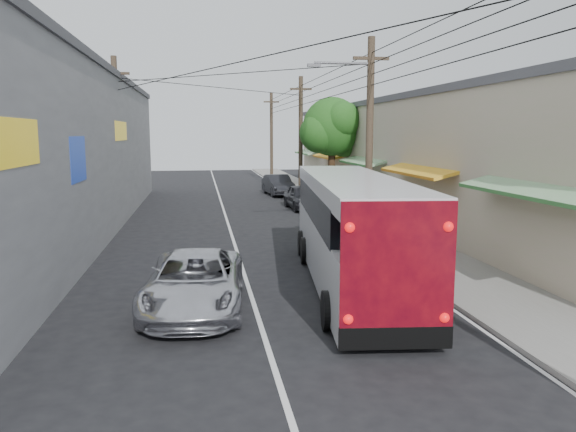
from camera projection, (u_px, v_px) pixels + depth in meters
name	position (u px, v px, depth m)	size (l,w,h in m)	color
ground	(290.00, 417.00, 8.76)	(120.00, 120.00, 0.00)	black
sidewalk	(352.00, 217.00, 29.30)	(3.00, 80.00, 0.12)	slate
building_right	(421.00, 156.00, 31.49)	(7.09, 40.00, 6.25)	#BBA995
building_left	(33.00, 150.00, 24.51)	(7.20, 36.00, 7.25)	gray
utility_poles	(287.00, 138.00, 28.50)	(11.80, 45.28, 8.00)	#473828
street_tree	(333.00, 129.00, 34.56)	(4.40, 4.00, 6.60)	#3F2B19
coach_bus	(351.00, 229.00, 16.31)	(3.44, 11.15, 3.16)	silver
jeepney	(194.00, 282.00, 14.00)	(2.36, 5.12, 1.42)	silver
parked_suv	(353.00, 225.00, 22.08)	(2.26, 5.55, 1.61)	#A1A1A9
parked_car_mid	(303.00, 197.00, 32.75)	(1.68, 4.16, 1.42)	#2A2A30
parked_car_far	(278.00, 185.00, 40.13)	(1.54, 4.42, 1.46)	#222227
pedestrian_near	(395.00, 233.00, 19.64)	(0.60, 0.39, 1.65)	#D16E89
pedestrian_far	(378.00, 214.00, 23.73)	(0.86, 0.67, 1.77)	#839BBE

